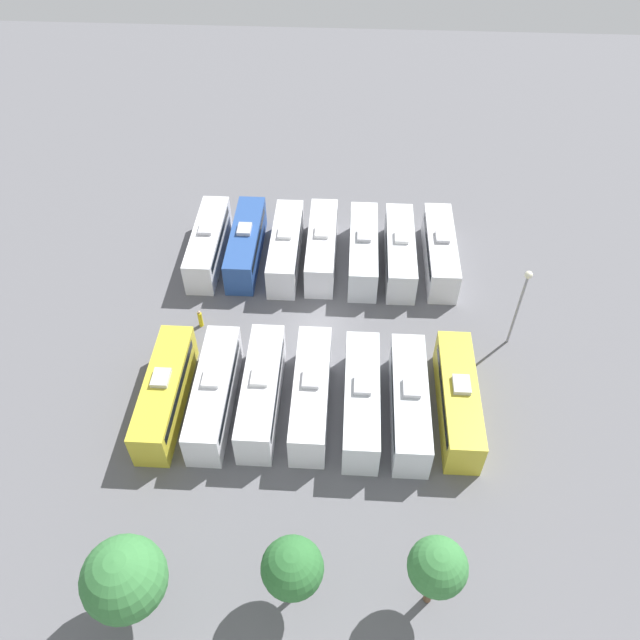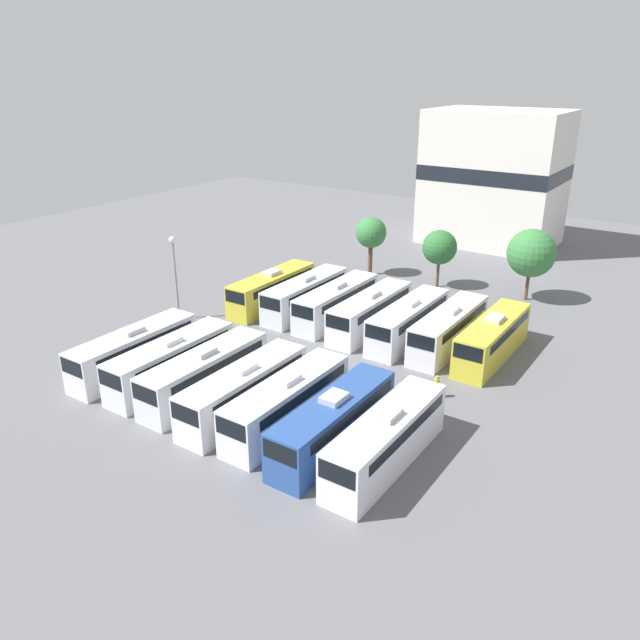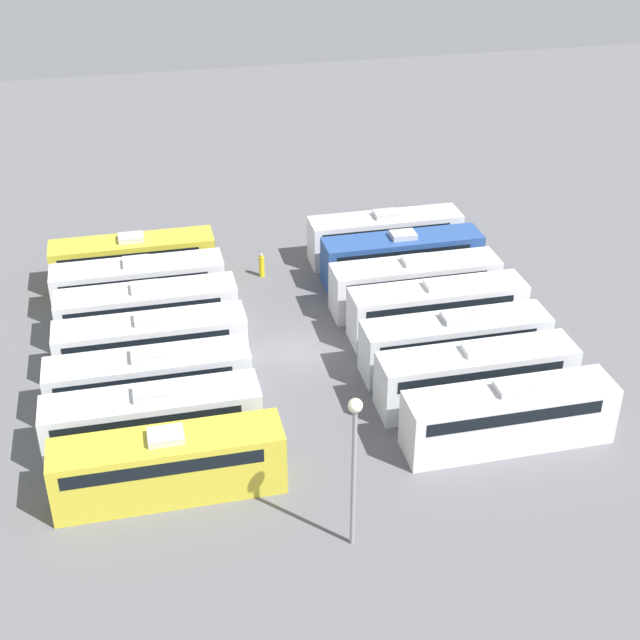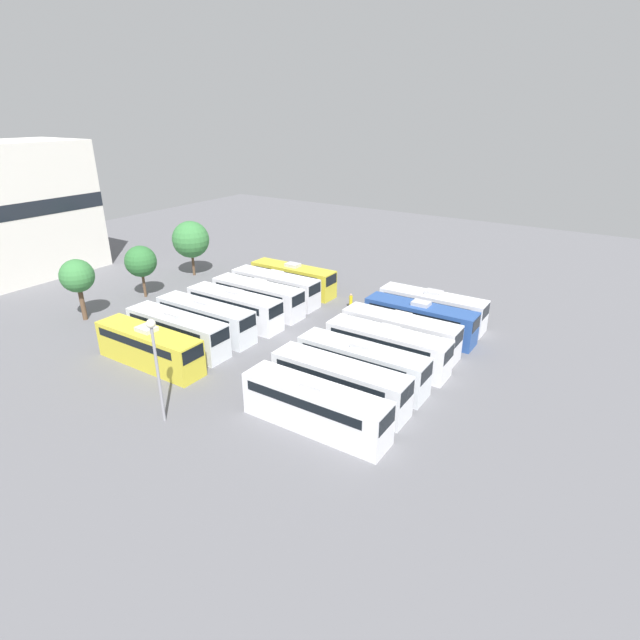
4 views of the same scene
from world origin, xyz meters
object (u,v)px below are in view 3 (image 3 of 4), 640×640
at_px(bus_5, 402,257).
at_px(bus_9, 149,380).
at_px(bus_1, 476,375).
at_px(light_pole, 354,448).
at_px(bus_10, 151,343).
at_px(bus_3, 437,308).
at_px(bus_11, 147,311).
at_px(bus_0, 508,415).
at_px(bus_13, 133,260).
at_px(bus_12, 138,285).
at_px(bus_8, 152,420).
at_px(bus_6, 385,235).
at_px(bus_2, 454,342).
at_px(worker_person, 262,266).
at_px(bus_4, 414,283).
at_px(bus_7, 168,464).

xyz_separation_m(bus_5, bus_9, (-10.69, 16.96, 0.00)).
bearing_deg(bus_1, light_pole, 133.97).
relative_size(bus_9, bus_10, 1.00).
height_order(bus_3, bus_11, same).
distance_m(bus_0, bus_13, 27.10).
bearing_deg(bus_11, bus_10, 179.99).
bearing_deg(bus_13, bus_10, -177.35).
xyz_separation_m(bus_1, bus_5, (13.97, -0.35, 0.00)).
bearing_deg(bus_12, bus_3, -112.11).
bearing_deg(bus_8, bus_12, -0.25).
xyz_separation_m(bus_6, bus_8, (-17.53, 16.87, 0.00)).
bearing_deg(bus_2, worker_person, 32.66).
height_order(bus_1, bus_10, same).
relative_size(bus_1, bus_4, 1.00).
xyz_separation_m(bus_4, bus_9, (-7.01, 16.64, 0.00)).
bearing_deg(bus_8, bus_2, -78.45).
relative_size(bus_8, bus_11, 1.00).
height_order(bus_1, bus_12, same).
bearing_deg(worker_person, bus_4, -126.49).
relative_size(bus_6, bus_7, 1.00).
height_order(bus_2, bus_6, same).
relative_size(bus_10, bus_12, 1.00).
height_order(bus_11, bus_13, same).
height_order(bus_6, bus_9, same).
xyz_separation_m(bus_6, worker_person, (-0.81, 8.70, -0.93)).
distance_m(bus_1, bus_11, 19.38).
height_order(bus_4, bus_6, same).
xyz_separation_m(bus_4, bus_11, (0.23, 16.29, 0.00)).
bearing_deg(bus_3, bus_0, 179.60).
xyz_separation_m(bus_9, bus_11, (7.25, -0.34, 0.00)).
relative_size(bus_6, bus_8, 1.00).
relative_size(bus_11, worker_person, 6.22).
height_order(bus_1, bus_5, same).
distance_m(bus_2, bus_12, 19.75).
bearing_deg(bus_4, worker_person, 53.51).
height_order(bus_7, bus_9, same).
bearing_deg(bus_2, bus_4, 0.11).
bearing_deg(bus_9, bus_4, -67.14).
xyz_separation_m(bus_1, bus_6, (17.41, -0.22, 0.00)).
height_order(bus_0, bus_10, same).
relative_size(bus_5, light_pole, 1.38).
relative_size(bus_7, bus_8, 1.00).
height_order(bus_9, bus_13, same).
height_order(bus_4, bus_12, same).
xyz_separation_m(bus_13, worker_person, (-0.89, -8.27, -0.93)).
relative_size(bus_0, bus_4, 1.00).
relative_size(bus_5, bus_8, 1.00).
relative_size(bus_4, bus_9, 1.00).
xyz_separation_m(bus_9, bus_13, (14.20, 0.15, 0.00)).
bearing_deg(worker_person, bus_10, 141.20).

